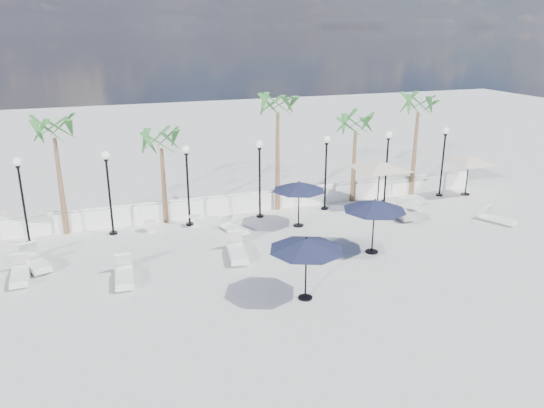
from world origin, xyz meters
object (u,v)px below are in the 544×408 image
object	(u,v)px
lounger_3	(237,251)
lounger_6	(498,218)
lounger_1	(124,275)
parasol_cream_sq_b	(470,157)
lounger_5	(399,211)
parasol_navy_left	(306,244)
parasol_navy_mid	(299,186)
parasol_cream_sq_a	(380,162)
lounger_2	(35,261)
lounger_0	(20,274)
lounger_4	(234,228)
parasol_navy_right	(375,205)

from	to	relation	value
lounger_3	lounger_6	world-z (taller)	lounger_3
lounger_1	parasol_cream_sq_b	bearing A→B (deg)	17.23
parasol_cream_sq_b	lounger_5	bearing A→B (deg)	-160.79
lounger_6	parasol_navy_left	bearing A→B (deg)	173.71
parasol_navy_left	parasol_navy_mid	xyz separation A→B (m)	(2.41, 6.63, -0.07)
lounger_1	parasol_cream_sq_a	world-z (taller)	parasol_cream_sq_a
lounger_2	parasol_cream_sq_b	bearing A→B (deg)	-14.74
lounger_0	parasol_navy_mid	size ratio (longest dim) A/B	0.80
lounger_5	parasol_cream_sq_b	size ratio (longest dim) A/B	0.45
parasol_cream_sq_a	parasol_cream_sq_b	xyz separation A→B (m)	(5.58, -0.00, -0.15)
lounger_3	lounger_4	xyz separation A→B (m)	(0.62, 2.73, -0.06)
parasol_cream_sq_b	parasol_navy_left	bearing A→B (deg)	-148.15
lounger_4	parasol_cream_sq_b	size ratio (longest dim) A/B	0.37
lounger_1	lounger_3	bearing A→B (deg)	12.12
parasol_navy_left	parasol_cream_sq_a	world-z (taller)	parasol_cream_sq_a
lounger_3	lounger_4	bearing A→B (deg)	85.86
lounger_2	lounger_0	bearing A→B (deg)	-136.33
lounger_0	lounger_5	size ratio (longest dim) A/B	0.94
lounger_0	parasol_cream_sq_a	xyz separation A→B (m)	(16.96, 3.31, 2.09)
parasol_navy_mid	parasol_cream_sq_b	size ratio (longest dim) A/B	0.52
lounger_4	lounger_5	size ratio (longest dim) A/B	0.84
parasol_navy_mid	parasol_cream_sq_b	distance (m)	10.78
lounger_0	lounger_1	bearing A→B (deg)	-23.42
lounger_3	lounger_2	bearing A→B (deg)	176.60
lounger_6	parasol_navy_right	distance (m)	7.78
parasol_navy_left	parasol_navy_mid	distance (m)	7.06
lounger_1	lounger_0	bearing A→B (deg)	162.14
lounger_2	parasol_navy_left	xyz separation A→B (m)	(9.01, -5.76, 1.76)
lounger_2	lounger_4	size ratio (longest dim) A/B	1.23
parasol_navy_right	parasol_cream_sq_a	xyz separation A→B (m)	(3.35, 5.37, 0.27)
lounger_5	parasol_navy_left	size ratio (longest dim) A/B	0.81
lounger_2	parasol_cream_sq_b	world-z (taller)	parasol_cream_sq_b
lounger_4	parasol_navy_right	world-z (taller)	parasol_navy_right
lounger_0	lounger_6	bearing A→B (deg)	-4.79
lounger_5	parasol_cream_sq_b	world-z (taller)	parasol_cream_sq_b
lounger_0	lounger_5	bearing A→B (deg)	2.37
parasol_navy_left	parasol_navy_right	distance (m)	4.98
lounger_3	parasol_cream_sq_b	xyz separation A→B (m)	(14.37, 4.01, 1.92)
lounger_5	parasol_navy_right	bearing A→B (deg)	-133.70
lounger_0	lounger_4	size ratio (longest dim) A/B	1.12
parasol_navy_left	parasol_navy_mid	world-z (taller)	parasol_navy_left
lounger_4	parasol_navy_left	world-z (taller)	parasol_navy_left
lounger_4	parasol_cream_sq_b	distance (m)	13.96
lounger_0	lounger_5	xyz separation A→B (m)	(17.08, 1.41, 0.02)
lounger_6	parasol_navy_mid	distance (m)	9.76
lounger_4	parasol_navy_right	size ratio (longest dim) A/B	0.68
parasol_navy_mid	lounger_4	bearing A→B (deg)	176.08
lounger_4	lounger_5	world-z (taller)	lounger_5
lounger_0	lounger_4	xyz separation A→B (m)	(8.79, 2.03, -0.03)
lounger_0	lounger_6	distance (m)	21.10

